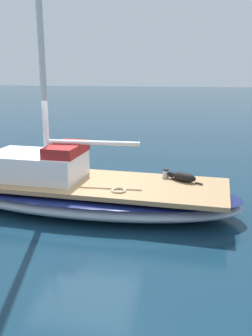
% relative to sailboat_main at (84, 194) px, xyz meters
% --- Properties ---
extents(ground_plane, '(120.00, 120.00, 0.00)m').
position_rel_sailboat_main_xyz_m(ground_plane, '(0.00, 0.00, -0.34)').
color(ground_plane, '#143347').
extents(sailboat_main, '(3.13, 7.43, 0.66)m').
position_rel_sailboat_main_xyz_m(sailboat_main, '(0.00, 0.00, 0.00)').
color(sailboat_main, '#B2B7C1').
rests_on(sailboat_main, ground).
extents(mast_main, '(0.14, 2.27, 8.29)m').
position_rel_sailboat_main_xyz_m(mast_main, '(0.08, 0.77, 4.08)').
color(mast_main, silver).
rests_on(mast_main, sailboat_main).
extents(cabin_house, '(1.59, 2.33, 0.84)m').
position_rel_sailboat_main_xyz_m(cabin_house, '(0.10, 1.11, 0.67)').
color(cabin_house, silver).
rests_on(cabin_house, sailboat_main).
extents(dog_black, '(0.57, 0.85, 0.22)m').
position_rel_sailboat_main_xyz_m(dog_black, '(0.32, -2.29, 0.43)').
color(dog_black, black).
rests_on(dog_black, sailboat_main).
extents(deck_winch, '(0.16, 0.16, 0.21)m').
position_rel_sailboat_main_xyz_m(deck_winch, '(0.56, -1.88, 0.42)').
color(deck_winch, '#B7B7BC').
rests_on(deck_winch, sailboat_main).
extents(coiled_rope, '(0.32, 0.32, 0.04)m').
position_rel_sailboat_main_xyz_m(coiled_rope, '(-0.65, -0.94, 0.35)').
color(coiled_rope, beige).
rests_on(coiled_rope, sailboat_main).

